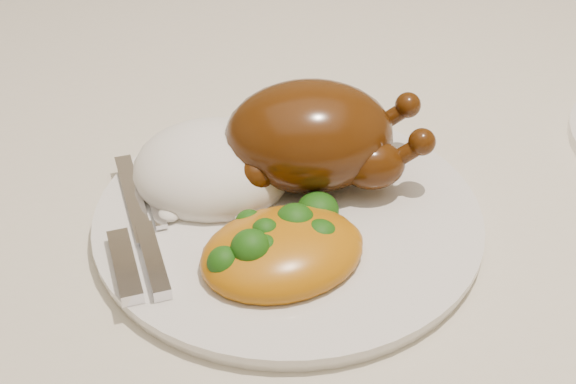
{
  "coord_description": "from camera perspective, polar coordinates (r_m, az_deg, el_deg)",
  "views": [
    {
      "loc": [
        -0.04,
        -0.53,
        1.17
      ],
      "look_at": [
        0.0,
        -0.04,
        0.8
      ],
      "focal_mm": 50.0,
      "sensor_mm": 36.0,
      "label": 1
    }
  ],
  "objects": [
    {
      "name": "roast_chicken",
      "position": [
        0.63,
        1.88,
        4.02
      ],
      "size": [
        0.16,
        0.1,
        0.09
      ],
      "rotation": [
        0.0,
        0.0,
        -0.01
      ],
      "color": "#4F2608",
      "rests_on": "dinner_plate"
    },
    {
      "name": "mac_and_cheese",
      "position": [
        0.57,
        -0.17,
        -3.97
      ],
      "size": [
        0.14,
        0.13,
        0.05
      ],
      "rotation": [
        0.0,
        0.0,
        0.33
      ],
      "color": "#BD6E0C",
      "rests_on": "dinner_plate"
    },
    {
      "name": "rice_mound",
      "position": [
        0.65,
        -5.35,
        1.62
      ],
      "size": [
        0.14,
        0.13,
        0.07
      ],
      "rotation": [
        0.0,
        0.0,
        -0.11
      ],
      "color": "white",
      "rests_on": "dinner_plate"
    },
    {
      "name": "tablecloth",
      "position": [
        0.68,
        -0.66,
        -1.95
      ],
      "size": [
        1.73,
        1.03,
        0.18
      ],
      "color": "beige",
      "rests_on": "dining_table"
    },
    {
      "name": "dining_table",
      "position": [
        0.73,
        -0.62,
        -6.42
      ],
      "size": [
        1.6,
        0.9,
        0.76
      ],
      "color": "brown",
      "rests_on": "floor"
    },
    {
      "name": "dinner_plate",
      "position": [
        0.62,
        0.0,
        -1.93
      ],
      "size": [
        0.38,
        0.38,
        0.01
      ],
      "primitive_type": "cylinder",
      "rotation": [
        0.0,
        0.0,
        -0.33
      ],
      "color": "silver",
      "rests_on": "tablecloth"
    },
    {
      "name": "cutlery",
      "position": [
        0.6,
        -10.46,
        -3.37
      ],
      "size": [
        0.05,
        0.18,
        0.01
      ],
      "rotation": [
        0.0,
        0.0,
        0.23
      ],
      "color": "silver",
      "rests_on": "dinner_plate"
    }
  ]
}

